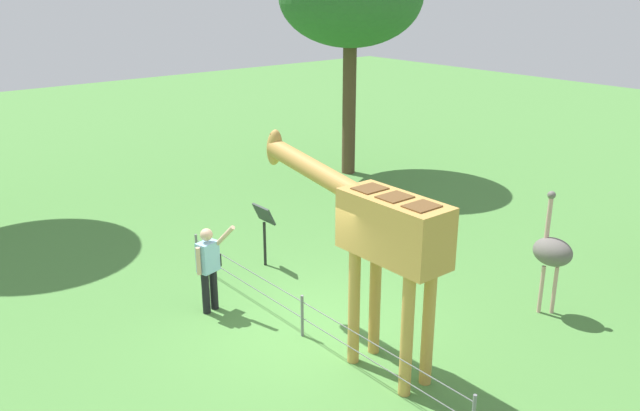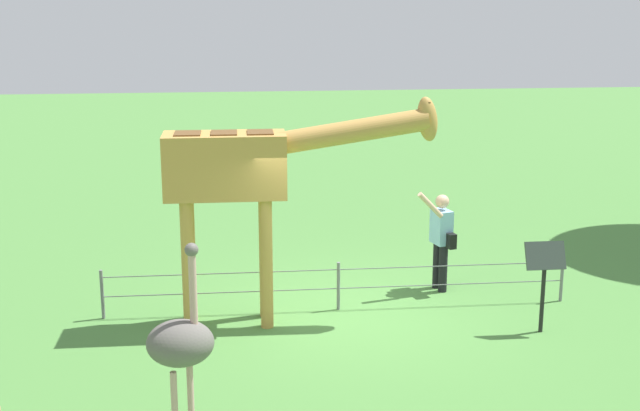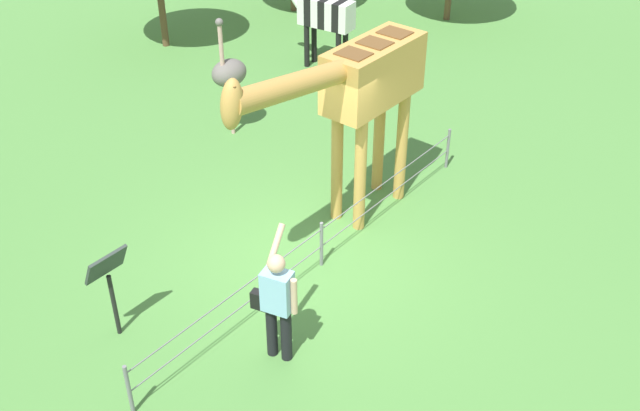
{
  "view_description": "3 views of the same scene",
  "coord_description": "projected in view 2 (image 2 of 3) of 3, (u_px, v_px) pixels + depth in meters",
  "views": [
    {
      "loc": [
        -7.55,
        6.09,
        5.64
      ],
      "look_at": [
        0.28,
        -0.39,
        2.1
      ],
      "focal_mm": 36.46,
      "sensor_mm": 36.0,
      "label": 1
    },
    {
      "loc": [
        -1.58,
        -11.95,
        4.69
      ],
      "look_at": [
        -0.29,
        0.12,
        1.67
      ],
      "focal_mm": 48.19,
      "sensor_mm": 36.0,
      "label": 2
    },
    {
      "loc": [
        6.78,
        5.64,
        6.96
      ],
      "look_at": [
        0.79,
        0.84,
        1.73
      ],
      "focal_mm": 42.73,
      "sensor_mm": 36.0,
      "label": 3
    }
  ],
  "objects": [
    {
      "name": "ground_plane",
      "position": [
        340.0,
        315.0,
        12.83
      ],
      "size": [
        60.0,
        60.0,
        0.0
      ],
      "primitive_type": "plane",
      "color": "#4C843D"
    },
    {
      "name": "giraffe",
      "position": [
        249.0,
        174.0,
        12.03
      ],
      "size": [
        3.9,
        0.71,
        3.29
      ],
      "color": "#C69347",
      "rests_on": "ground_plane"
    },
    {
      "name": "visitor",
      "position": [
        441.0,
        236.0,
        13.7
      ],
      "size": [
        0.66,
        0.58,
        1.7
      ],
      "color": "black",
      "rests_on": "ground_plane"
    },
    {
      "name": "ostrich",
      "position": [
        181.0,
        344.0,
        8.82
      ],
      "size": [
        0.7,
        0.56,
        2.25
      ],
      "color": "#CC9E93",
      "rests_on": "ground_plane"
    },
    {
      "name": "info_sign",
      "position": [
        544.0,
        268.0,
        11.97
      ],
      "size": [
        0.56,
        0.21,
        1.32
      ],
      "color": "black",
      "rests_on": "ground_plane"
    },
    {
      "name": "wire_fence",
      "position": [
        338.0,
        284.0,
        12.95
      ],
      "size": [
        7.05,
        0.05,
        0.75
      ],
      "color": "slate",
      "rests_on": "ground_plane"
    }
  ]
}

